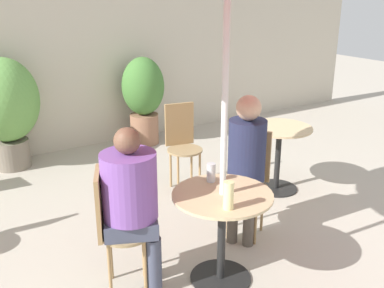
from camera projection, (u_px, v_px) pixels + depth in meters
name	position (u px, v px, depth m)	size (l,w,h in m)	color
ground_plane	(232.00, 276.00, 3.40)	(20.00, 20.00, 0.00)	#B2A899
storefront_wall	(70.00, 34.00, 5.66)	(10.00, 0.06, 3.00)	beige
cafe_table_near	(222.00, 219.00, 3.20)	(0.71, 0.71, 0.70)	black
cafe_table_far	(279.00, 146.00, 4.70)	(0.67, 0.67, 0.70)	black
bistro_chair_0	(250.00, 173.00, 3.87)	(0.43, 0.42, 0.92)	#997F56
bistro_chair_1	(112.00, 221.00, 3.08)	(0.42, 0.40, 0.92)	#997F56
bistro_chair_4	(182.00, 139.00, 4.75)	(0.38, 0.39, 0.92)	#997F56
seated_person_0	(246.00, 156.00, 3.67)	(0.39, 0.39, 1.26)	brown
seated_person_1	(132.00, 198.00, 3.05)	(0.46, 0.44, 1.21)	#42475B
beer_glass_0	(211.00, 173.00, 3.31)	(0.07, 0.07, 0.14)	silver
beer_glass_1	(228.00, 195.00, 2.90)	(0.07, 0.07, 0.19)	beige
potted_plant_0	(5.00, 105.00, 5.19)	(0.78, 0.78, 1.32)	slate
potted_plant_1	(143.00, 95.00, 6.06)	(0.57, 0.57, 1.20)	#93664C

